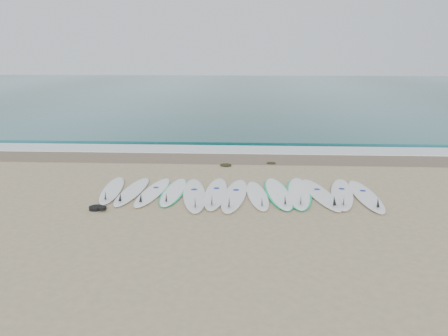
{
  "coord_description": "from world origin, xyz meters",
  "views": [
    {
      "loc": [
        0.25,
        -11.15,
        3.73
      ],
      "look_at": [
        -0.39,
        1.29,
        0.4
      ],
      "focal_mm": 35.0,
      "sensor_mm": 36.0,
      "label": 1
    }
  ],
  "objects_px": {
    "surfboard_12": "(366,196)",
    "surfboard_0": "(112,190)",
    "leash_coil": "(97,208)",
    "surfboard_6": "(234,195)"
  },
  "relations": [
    {
      "from": "surfboard_0",
      "to": "surfboard_12",
      "type": "bearing_deg",
      "value": -7.99
    },
    {
      "from": "surfboard_6",
      "to": "surfboard_12",
      "type": "relative_size",
      "value": 1.04
    },
    {
      "from": "surfboard_0",
      "to": "surfboard_6",
      "type": "relative_size",
      "value": 0.87
    },
    {
      "from": "surfboard_12",
      "to": "surfboard_6",
      "type": "bearing_deg",
      "value": -179.3
    },
    {
      "from": "surfboard_0",
      "to": "surfboard_12",
      "type": "xyz_separation_m",
      "value": [
        6.84,
        -0.17,
        0.01
      ]
    },
    {
      "from": "leash_coil",
      "to": "surfboard_0",
      "type": "bearing_deg",
      "value": 92.66
    },
    {
      "from": "surfboard_0",
      "to": "surfboard_6",
      "type": "bearing_deg",
      "value": -11.61
    },
    {
      "from": "surfboard_6",
      "to": "leash_coil",
      "type": "bearing_deg",
      "value": -155.8
    },
    {
      "from": "surfboard_12",
      "to": "leash_coil",
      "type": "xyz_separation_m",
      "value": [
        -6.78,
        -1.23,
        -0.01
      ]
    },
    {
      "from": "surfboard_12",
      "to": "surfboard_0",
      "type": "bearing_deg",
      "value": 177.17
    }
  ]
}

